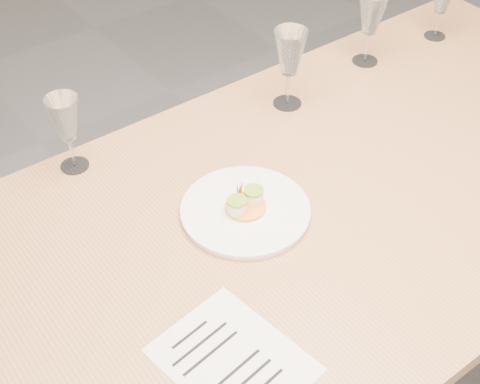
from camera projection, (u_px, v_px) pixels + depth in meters
dining_table at (267, 244)px, 1.52m from camera, size 2.40×1.00×0.75m
dinner_plate at (246, 209)px, 1.49m from camera, size 0.29×0.29×0.08m
recipe_sheet at (233, 360)px, 1.22m from camera, size 0.25×0.30×0.00m
wine_glass_0 at (65, 120)px, 1.53m from camera, size 0.08×0.08×0.20m
wine_glass_1 at (290, 54)px, 1.71m from camera, size 0.09×0.09×0.22m
wine_glass_2 at (371, 15)px, 1.88m from camera, size 0.09×0.09×0.21m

